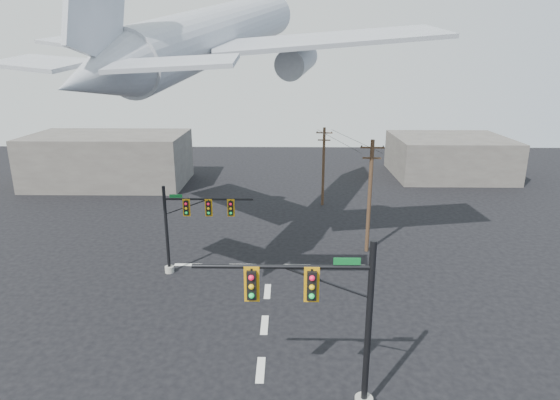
{
  "coord_description": "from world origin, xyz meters",
  "views": [
    {
      "loc": [
        1.26,
        -19.32,
        14.49
      ],
      "look_at": [
        0.86,
        5.0,
        7.13
      ],
      "focal_mm": 30.0,
      "sensor_mm": 36.0,
      "label": 1
    }
  ],
  "objects_px": {
    "utility_pole_b": "(323,165)",
    "signal_mast_near": "(331,324)",
    "utility_pole_a": "(370,195)",
    "airliner": "(220,34)",
    "signal_mast_far": "(188,225)"
  },
  "relations": [
    {
      "from": "signal_mast_far",
      "to": "airliner",
      "type": "distance_m",
      "value": 13.4
    },
    {
      "from": "signal_mast_near",
      "to": "utility_pole_a",
      "type": "xyz_separation_m",
      "value": [
        4.45,
        17.42,
        0.43
      ]
    },
    {
      "from": "signal_mast_near",
      "to": "utility_pole_a",
      "type": "relative_size",
      "value": 0.88
    },
    {
      "from": "utility_pole_a",
      "to": "utility_pole_b",
      "type": "relative_size",
      "value": 1.1
    },
    {
      "from": "signal_mast_near",
      "to": "utility_pole_b",
      "type": "bearing_deg",
      "value": 86.45
    },
    {
      "from": "signal_mast_far",
      "to": "utility_pole_a",
      "type": "distance_m",
      "value": 13.73
    },
    {
      "from": "utility_pole_a",
      "to": "signal_mast_far",
      "type": "bearing_deg",
      "value": -158.15
    },
    {
      "from": "utility_pole_a",
      "to": "airliner",
      "type": "height_order",
      "value": "airliner"
    },
    {
      "from": "utility_pole_a",
      "to": "utility_pole_b",
      "type": "bearing_deg",
      "value": 106.45
    },
    {
      "from": "utility_pole_a",
      "to": "utility_pole_b",
      "type": "xyz_separation_m",
      "value": [
        -2.62,
        12.09,
        -0.42
      ]
    },
    {
      "from": "signal_mast_near",
      "to": "utility_pole_a",
      "type": "distance_m",
      "value": 17.98
    },
    {
      "from": "utility_pole_a",
      "to": "utility_pole_b",
      "type": "height_order",
      "value": "utility_pole_a"
    },
    {
      "from": "signal_mast_near",
      "to": "utility_pole_b",
      "type": "distance_m",
      "value": 29.56
    },
    {
      "from": "signal_mast_near",
      "to": "airliner",
      "type": "xyz_separation_m",
      "value": [
        -6.51,
        17.5,
        11.96
      ]
    },
    {
      "from": "utility_pole_b",
      "to": "signal_mast_near",
      "type": "bearing_deg",
      "value": -87.09
    }
  ]
}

